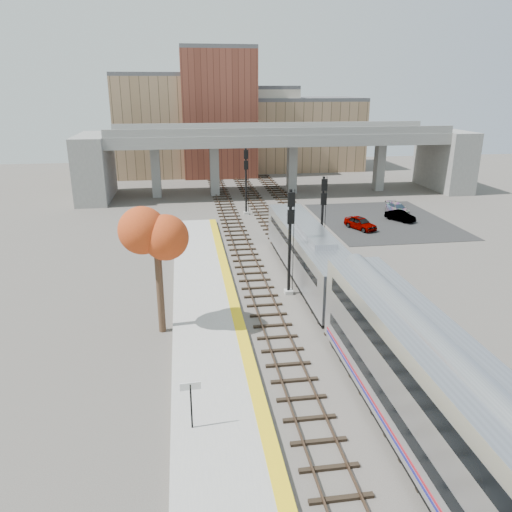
{
  "coord_description": "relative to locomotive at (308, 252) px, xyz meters",
  "views": [
    {
      "loc": [
        -8.47,
        -24.41,
        14.57
      ],
      "look_at": [
        -3.28,
        10.51,
        2.5
      ],
      "focal_mm": 35.0,
      "sensor_mm": 36.0,
      "label": 1
    }
  ],
  "objects": [
    {
      "name": "tree",
      "position": [
        -11.14,
        -7.3,
        4.14
      ],
      "size": [
        3.6,
        3.6,
        8.65
      ],
      "color": "#382619",
      "rests_on": "ground"
    },
    {
      "name": "car_a",
      "position": [
        9.12,
        13.3,
        -1.57
      ],
      "size": [
        3.02,
        4.24,
        1.34
      ],
      "primitive_type": "imported",
      "rotation": [
        0.0,
        0.0,
        0.41
      ],
      "color": "#99999E",
      "rests_on": "parking_lot"
    },
    {
      "name": "platform",
      "position": [
        -8.25,
        -11.52,
        -2.1
      ],
      "size": [
        4.5,
        60.0,
        0.35
      ],
      "primitive_type": "cube",
      "color": "#9E9E99",
      "rests_on": "ground"
    },
    {
      "name": "tracks",
      "position": [
        -0.07,
        0.98,
        -2.2
      ],
      "size": [
        10.7,
        95.0,
        0.25
      ],
      "color": "black",
      "rests_on": "ground"
    },
    {
      "name": "station_sign",
      "position": [
        -9.56,
        -17.43,
        -0.3
      ],
      "size": [
        0.9,
        0.11,
        2.27
      ],
      "rotation": [
        0.0,
        0.0,
        0.07
      ],
      "color": "black",
      "rests_on": "platform"
    },
    {
      "name": "car_c",
      "position": [
        16.0,
        19.51,
        -1.66
      ],
      "size": [
        1.96,
        4.11,
        1.16
      ],
      "primitive_type": "imported",
      "rotation": [
        0.0,
        0.0,
        0.09
      ],
      "color": "#99999E",
      "rests_on": "parking_lot"
    },
    {
      "name": "signal_mast_far",
      "position": [
        -2.1,
        21.64,
        1.72
      ],
      "size": [
        0.6,
        0.64,
        7.79
      ],
      "color": "#9E9E99",
      "rests_on": "ground"
    },
    {
      "name": "yellow_strip",
      "position": [
        -6.35,
        -11.52,
        -1.92
      ],
      "size": [
        0.7,
        60.0,
        0.01
      ],
      "primitive_type": "cube",
      "color": "yellow",
      "rests_on": "platform"
    },
    {
      "name": "overpass",
      "position": [
        3.92,
        33.48,
        3.53
      ],
      "size": [
        54.0,
        12.0,
        9.5
      ],
      "color": "slate",
      "rests_on": "ground"
    },
    {
      "name": "car_b",
      "position": [
        14.76,
        15.92,
        -1.66
      ],
      "size": [
        2.83,
        3.67,
        1.16
      ],
      "primitive_type": "imported",
      "rotation": [
        0.0,
        0.0,
        0.52
      ],
      "color": "#99999E",
      "rests_on": "parking_lot"
    },
    {
      "name": "coach",
      "position": [
        -0.0,
        -22.61,
        0.52
      ],
      "size": [
        3.03,
        25.0,
        5.0
      ],
      "color": "#A8AAB2",
      "rests_on": "ground"
    },
    {
      "name": "signal_mast_near",
      "position": [
        -2.1,
        -2.74,
        1.74
      ],
      "size": [
        0.6,
        0.64,
        7.82
      ],
      "color": "#9E9E99",
      "rests_on": "ground"
    },
    {
      "name": "buildings_far",
      "position": [
        0.26,
        55.05,
        5.6
      ],
      "size": [
        43.0,
        21.0,
        20.6
      ],
      "color": "#A07E5D",
      "rests_on": "ground"
    },
    {
      "name": "signal_mast_mid",
      "position": [
        2.0,
        3.4,
        1.56
      ],
      "size": [
        0.6,
        0.64,
        7.55
      ],
      "color": "#9E9E99",
      "rests_on": "ground"
    },
    {
      "name": "locomotive",
      "position": [
        0.0,
        0.0,
        0.0
      ],
      "size": [
        3.02,
        19.05,
        4.1
      ],
      "color": "#A8AAB2",
      "rests_on": "ground"
    },
    {
      "name": "ground",
      "position": [
        -1.0,
        -11.52,
        -2.28
      ],
      "size": [
        160.0,
        160.0,
        0.0
      ],
      "primitive_type": "plane",
      "color": "#47423D",
      "rests_on": "ground"
    },
    {
      "name": "parking_lot",
      "position": [
        13.0,
        16.48,
        -2.26
      ],
      "size": [
        14.0,
        18.0,
        0.04
      ],
      "primitive_type": "cube",
      "color": "black",
      "rests_on": "ground"
    }
  ]
}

